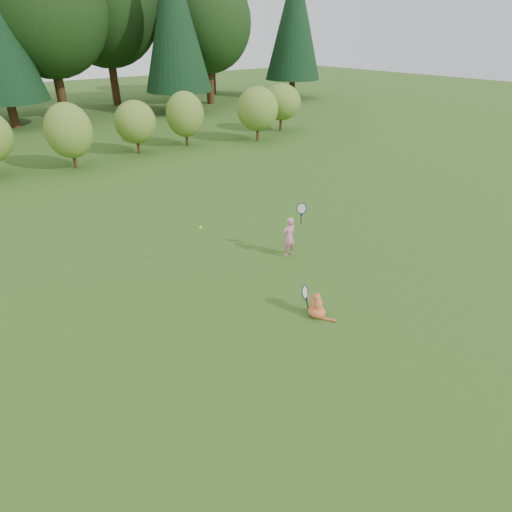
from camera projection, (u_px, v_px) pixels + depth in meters
ground at (271, 300)px, 9.46m from camera, size 100.00×100.00×0.00m
shrub_row at (75, 134)px, 17.89m from camera, size 28.00×3.00×2.80m
child at (289, 236)px, 11.06m from camera, size 0.60×0.37×1.62m
cat at (317, 304)px, 8.81m from camera, size 0.41×0.78×0.76m
tennis_ball at (200, 227)px, 10.06m from camera, size 0.08×0.08×0.08m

